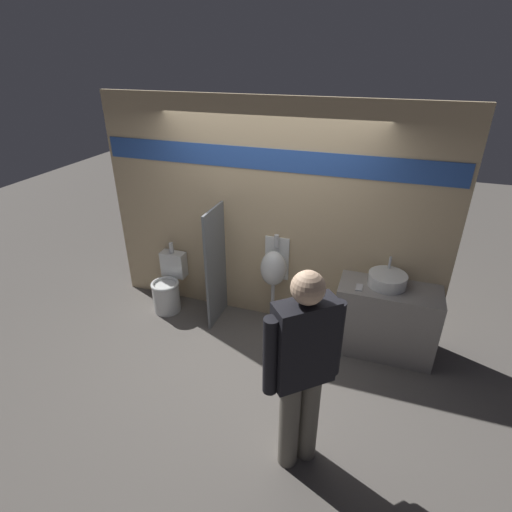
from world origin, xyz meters
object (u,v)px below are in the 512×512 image
person_in_vest (302,367)px  cell_phone (359,287)px  sink_basin (387,280)px  toilet (168,288)px  urinal_near_counter (274,268)px

person_in_vest → cell_phone: bearing=39.5°
sink_basin → cell_phone: 0.32m
toilet → person_in_vest: person_in_vest is taller
toilet → urinal_near_counter: bearing=5.8°
toilet → person_in_vest: bearing=-37.1°
sink_basin → cell_phone: size_ratio=2.92×
urinal_near_counter → cell_phone: bearing=-11.5°
sink_basin → cell_phone: bearing=-151.1°
sink_basin → toilet: 2.76m
urinal_near_counter → toilet: bearing=-174.2°
urinal_near_counter → person_in_vest: person_in_vest is taller
sink_basin → toilet: sink_basin is taller
cell_phone → urinal_near_counter: urinal_near_counter is taller
urinal_near_counter → person_in_vest: size_ratio=0.65×
cell_phone → toilet: bearing=178.5°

